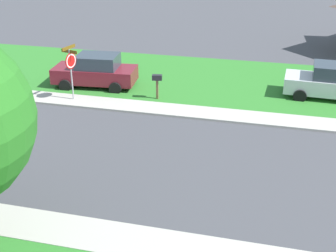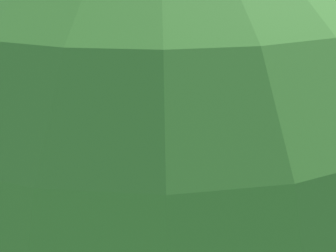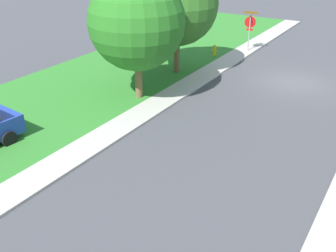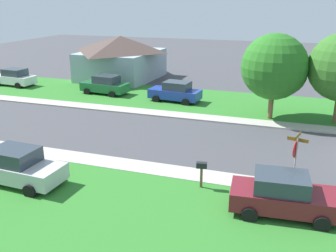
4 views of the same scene
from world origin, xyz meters
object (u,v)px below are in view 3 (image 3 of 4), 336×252
(stop_sign_near_corner, at_px, (250,25))
(tree_corner_large, at_px, (134,24))
(tree_sidewalk_near, at_px, (175,6))
(fire_hydrant, at_px, (214,50))

(stop_sign_near_corner, bearing_deg, tree_corner_large, 80.62)
(tree_corner_large, bearing_deg, tree_sidewalk_near, -84.43)
(stop_sign_near_corner, distance_m, fire_hydrant, 3.10)
(tree_corner_large, relative_size, fire_hydrant, 7.39)
(stop_sign_near_corner, relative_size, fire_hydrant, 3.34)
(stop_sign_near_corner, distance_m, tree_sidewalk_near, 6.91)
(tree_sidewalk_near, bearing_deg, stop_sign_near_corner, -109.31)
(tree_sidewalk_near, bearing_deg, tree_corner_large, 95.57)
(stop_sign_near_corner, relative_size, tree_sidewalk_near, 0.44)
(fire_hydrant, bearing_deg, tree_corner_large, 87.77)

